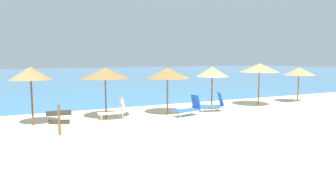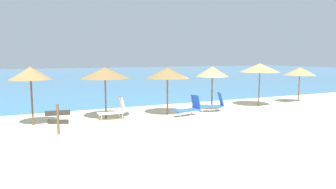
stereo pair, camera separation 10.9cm
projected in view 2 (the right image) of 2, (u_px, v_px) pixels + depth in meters
name	position (u px, v px, depth m)	size (l,w,h in m)	color
ground_plane	(217.00, 117.00, 17.19)	(160.00, 160.00, 0.00)	beige
sea_water	(83.00, 76.00, 55.40)	(160.00, 74.25, 0.01)	teal
beach_umbrella_0	(30.00, 73.00, 14.80)	(1.98, 1.98, 2.86)	brown
beach_umbrella_1	(105.00, 73.00, 16.55)	(2.66, 2.66, 2.77)	brown
beach_umbrella_2	(167.00, 73.00, 17.66)	(2.51, 2.51, 2.73)	brown
beach_umbrella_3	(212.00, 72.00, 19.29)	(2.06, 2.06, 2.74)	brown
beach_umbrella_4	(260.00, 68.00, 20.68)	(2.65, 2.65, 2.90)	brown
beach_umbrella_5	(300.00, 71.00, 22.18)	(2.24, 2.24, 2.60)	brown
lounge_chair_0	(115.00, 110.00, 16.53)	(1.41, 0.59, 1.20)	white
lounge_chair_1	(189.00, 108.00, 17.42)	(1.67, 0.94, 1.18)	blue
lounge_chair_2	(214.00, 104.00, 18.87)	(1.58, 0.94, 1.17)	blue
wooden_signpost	(58.00, 124.00, 10.69)	(0.84, 0.31, 1.71)	brown
beach_ball	(267.00, 108.00, 19.56)	(0.27, 0.27, 0.27)	green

